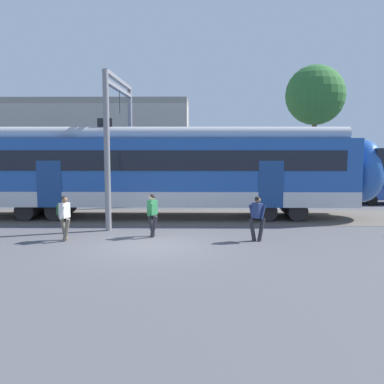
{
  "coord_description": "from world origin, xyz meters",
  "views": [
    {
      "loc": [
        1.63,
        -15.57,
        3.73
      ],
      "look_at": [
        1.4,
        2.61,
        1.6
      ],
      "focal_mm": 42.0,
      "sensor_mm": 36.0,
      "label": 1
    }
  ],
  "objects": [
    {
      "name": "ground_plane",
      "position": [
        0.0,
        0.0,
        0.0
      ],
      "size": [
        160.0,
        160.0,
        0.0
      ],
      "primitive_type": "plane",
      "color": "#515156"
    },
    {
      "name": "pedestrian_green",
      "position": [
        -0.11,
        1.4,
        0.96
      ],
      "size": [
        0.5,
        0.67,
        1.67
      ],
      "color": "#28282D",
      "rests_on": "ground"
    },
    {
      "name": "background_building",
      "position": [
        -9.48,
        15.47,
        3.21
      ],
      "size": [
        20.82,
        5.0,
        9.2
      ],
      "color": "#B2A899",
      "rests_on": "ground"
    },
    {
      "name": "catenary_gantry",
      "position": [
        -2.05,
        5.79,
        4.31
      ],
      "size": [
        0.24,
        6.64,
        6.53
      ],
      "color": "gray",
      "rests_on": "ground"
    },
    {
      "name": "street_tree_right",
      "position": [
        9.24,
        14.1,
        6.56
      ],
      "size": [
        3.86,
        3.86,
        8.52
      ],
      "color": "brown",
      "rests_on": "ground"
    },
    {
      "name": "pedestrian_white",
      "position": [
        -3.3,
        0.7,
        0.99
      ],
      "size": [
        0.57,
        0.65,
        1.67
      ],
      "color": "#6B6051",
      "rests_on": "ground"
    },
    {
      "name": "pedestrian_navy",
      "position": [
        3.82,
        0.74,
        0.96
      ],
      "size": [
        0.7,
        0.46,
        1.67
      ],
      "color": "#28282D",
      "rests_on": "ground"
    }
  ]
}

